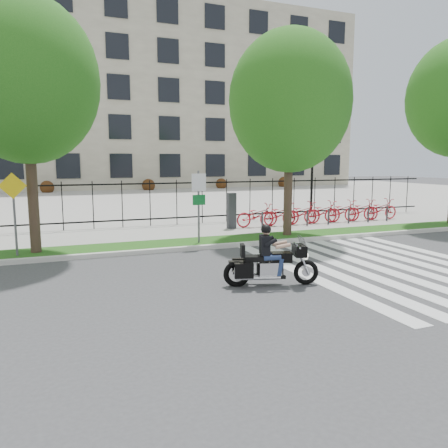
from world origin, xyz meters
name	(u,v)px	position (x,y,z in m)	size (l,w,h in m)	color
ground	(228,283)	(0.00, 0.00, 0.00)	(120.00, 120.00, 0.00)	#3A3A3D
curb	(183,249)	(0.00, 4.10, 0.07)	(60.00, 0.20, 0.15)	beige
grass_verge	(176,244)	(0.00, 4.95, 0.07)	(60.00, 1.50, 0.15)	#174912
sidewalk	(160,233)	(0.00, 7.45, 0.07)	(60.00, 3.50, 0.15)	#ADAAA2
plaza	(108,199)	(0.00, 25.00, 0.05)	(80.00, 34.00, 0.10)	#ADAAA2
crosswalk_stripes	(385,266)	(4.83, 0.00, 0.01)	(5.70, 8.00, 0.01)	silver
iron_fence	(150,203)	(0.00, 9.20, 1.15)	(30.00, 0.06, 2.00)	black
office_building	(85,100)	(0.00, 44.92, 9.97)	(60.00, 21.90, 20.15)	gray
lamp_post_right	(312,157)	(10.00, 12.00, 3.21)	(1.06, 0.70, 4.25)	black
street_tree_1	(26,80)	(-4.50, 4.95, 5.34)	(4.32, 4.32, 7.68)	#3B2B20
street_tree_2	(290,102)	(4.44, 4.95, 5.15)	(4.56, 4.56, 7.63)	#3B2B20
bike_share_station	(321,212)	(7.47, 7.20, 0.66)	(8.94, 0.88, 1.50)	#2D2D33
sign_pole_regulatory	(199,197)	(0.74, 4.58, 1.74)	(0.50, 0.09, 2.50)	#59595B
sign_pole_warning	(14,203)	(-5.02, 4.58, 1.74)	(0.78, 0.09, 2.49)	#59595B
motorcycle_rider	(271,261)	(0.87, -0.57, 0.60)	(2.26, 1.04, 1.79)	black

